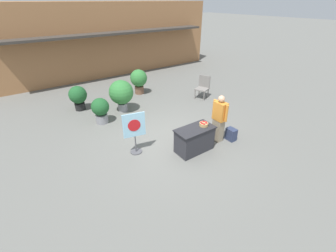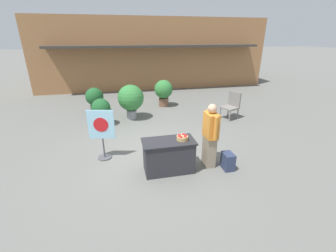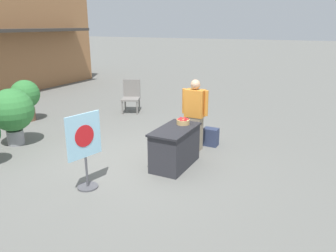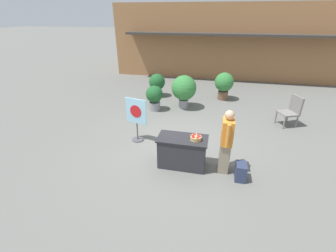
{
  "view_description": "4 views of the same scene",
  "coord_description": "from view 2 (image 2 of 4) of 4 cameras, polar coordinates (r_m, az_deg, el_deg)",
  "views": [
    {
      "loc": [
        -3.76,
        -5.18,
        4.18
      ],
      "look_at": [
        -0.15,
        -0.05,
        0.62
      ],
      "focal_mm": 24.0,
      "sensor_mm": 36.0,
      "label": 1
    },
    {
      "loc": [
        -0.79,
        -5.45,
        3.04
      ],
      "look_at": [
        0.28,
        -0.73,
        1.1
      ],
      "focal_mm": 24.0,
      "sensor_mm": 36.0,
      "label": 2
    },
    {
      "loc": [
        -5.27,
        -3.51,
        2.74
      ],
      "look_at": [
        0.41,
        -0.65,
        0.77
      ],
      "focal_mm": 35.0,
      "sensor_mm": 36.0,
      "label": 3
    },
    {
      "loc": [
        0.96,
        -5.6,
        3.5
      ],
      "look_at": [
        -0.15,
        -0.67,
        0.96
      ],
      "focal_mm": 24.0,
      "sensor_mm": 36.0,
      "label": 4
    }
  ],
  "objects": [
    {
      "name": "potted_plant_far_right",
      "position": [
        8.4,
        -16.6,
        3.83
      ],
      "size": [
        0.67,
        0.67,
        1.0
      ],
      "color": "gray",
      "rests_on": "ground_plane"
    },
    {
      "name": "poster_board",
      "position": [
        6.0,
        -16.45,
        -1.44
      ],
      "size": [
        0.66,
        0.36,
        1.34
      ],
      "rotation": [
        0.0,
        0.0,
        -1.8
      ],
      "color": "#4C4C51",
      "rests_on": "ground_plane"
    },
    {
      "name": "display_table",
      "position": [
        5.38,
        0.16,
        -7.56
      ],
      "size": [
        1.23,
        0.64,
        0.79
      ],
      "color": "#2D2D33",
      "rests_on": "ground_plane"
    },
    {
      "name": "storefront_building",
      "position": [
        15.69,
        -4.4,
        18.15
      ],
      "size": [
        13.77,
        5.17,
        4.07
      ],
      "color": "#9E6B42",
      "rests_on": "ground_plane"
    },
    {
      "name": "potted_plant_near_left",
      "position": [
        10.03,
        -18.14,
        6.78
      ],
      "size": [
        0.74,
        0.74,
        1.05
      ],
      "color": "black",
      "rests_on": "ground_plane"
    },
    {
      "name": "potted_plant_near_right",
      "position": [
        10.36,
        -1.12,
        8.96
      ],
      "size": [
        0.83,
        0.83,
        1.21
      ],
      "color": "brown",
      "rests_on": "ground_plane"
    },
    {
      "name": "apple_basket",
      "position": [
        5.23,
        3.66,
        -2.92
      ],
      "size": [
        0.27,
        0.27,
        0.13
      ],
      "color": "tan",
      "rests_on": "display_table"
    },
    {
      "name": "backpack",
      "position": [
        5.72,
        14.95,
        -8.63
      ],
      "size": [
        0.24,
        0.34,
        0.42
      ],
      "color": "#2D3856",
      "rests_on": "ground_plane"
    },
    {
      "name": "patio_chair",
      "position": [
        9.16,
        15.88,
        5.33
      ],
      "size": [
        0.72,
        0.72,
        1.04
      ],
      "rotation": [
        0.0,
        0.0,
        3.54
      ],
      "color": "gray",
      "rests_on": "ground_plane"
    },
    {
      "name": "person_visitor",
      "position": [
        5.5,
        10.67,
        -2.44
      ],
      "size": [
        0.26,
        0.61,
        1.61
      ],
      "rotation": [
        0.0,
        0.0,
        -3.13
      ],
      "color": "gray",
      "rests_on": "ground_plane"
    },
    {
      "name": "potted_plant_far_left",
      "position": [
        8.79,
        -9.42,
        6.89
      ],
      "size": [
        1.0,
        1.0,
        1.34
      ],
      "color": "gray",
      "rests_on": "ground_plane"
    },
    {
      "name": "ground_plane",
      "position": [
        6.3,
        -4.01,
        -7.09
      ],
      "size": [
        120.0,
        120.0,
        0.0
      ],
      "primitive_type": "plane",
      "color": "slate"
    }
  ]
}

